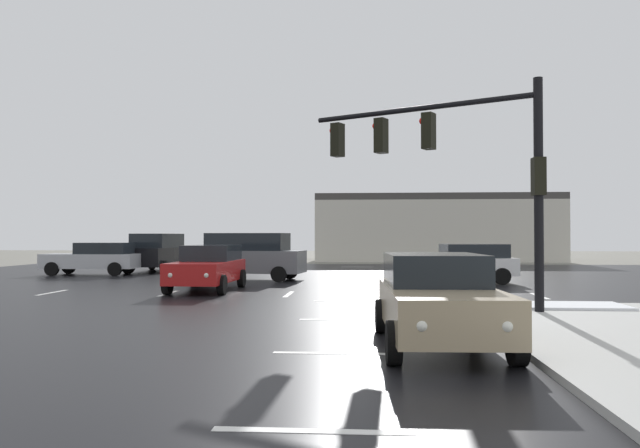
# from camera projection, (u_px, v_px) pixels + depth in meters

# --- Properties ---
(ground_plane) EXTENTS (120.00, 120.00, 0.00)m
(ground_plane) POSITION_uv_depth(u_px,v_px,m) (350.00, 295.00, 19.97)
(ground_plane) COLOR slate
(road_asphalt) EXTENTS (44.00, 44.00, 0.02)m
(road_asphalt) POSITION_uv_depth(u_px,v_px,m) (350.00, 295.00, 19.97)
(road_asphalt) COLOR black
(road_asphalt) RESTS_ON ground_plane
(snow_strip_curbside) EXTENTS (4.00, 1.60, 0.06)m
(snow_strip_curbside) POSITION_uv_depth(u_px,v_px,m) (543.00, 305.00, 15.62)
(snow_strip_curbside) COLOR white
(snow_strip_curbside) RESTS_ON sidewalk_corner
(lane_markings) EXTENTS (36.15, 36.15, 0.01)m
(lane_markings) POSITION_uv_depth(u_px,v_px,m) (389.00, 299.00, 18.51)
(lane_markings) COLOR silver
(lane_markings) RESTS_ON road_asphalt
(traffic_signal_mast) EXTENTS (5.61, 3.17, 5.56)m
(traffic_signal_mast) POSITION_uv_depth(u_px,v_px,m) (453.00, 154.00, 15.79)
(traffic_signal_mast) COLOR black
(traffic_signal_mast) RESTS_ON sidewalk_corner
(strip_building_background) EXTENTS (18.47, 8.00, 5.11)m
(strip_building_background) POSITION_uv_depth(u_px,v_px,m) (435.00, 228.00, 49.02)
(strip_building_background) COLOR beige
(strip_building_background) RESTS_ON ground_plane
(sedan_tan) EXTENTS (2.15, 4.59, 1.58)m
(sedan_tan) POSITION_uv_depth(u_px,v_px,m) (437.00, 297.00, 10.78)
(sedan_tan) COLOR tan
(sedan_tan) RESTS_ON road_asphalt
(sedan_red) EXTENTS (2.04, 4.55, 1.58)m
(sedan_red) POSITION_uv_depth(u_px,v_px,m) (208.00, 267.00, 21.63)
(sedan_red) COLOR #B21919
(sedan_red) RESTS_ON road_asphalt
(sedan_silver) EXTENTS (4.58, 2.13, 1.58)m
(sedan_silver) POSITION_uv_depth(u_px,v_px,m) (95.00, 258.00, 30.27)
(sedan_silver) COLOR #B7BABF
(sedan_silver) RESTS_ON road_asphalt
(sedan_white) EXTENTS (4.67, 2.41, 1.58)m
(sedan_white) POSITION_uv_depth(u_px,v_px,m) (462.00, 263.00, 24.86)
(sedan_white) COLOR white
(sedan_white) RESTS_ON road_asphalt
(suv_black) EXTENTS (2.34, 4.91, 2.03)m
(suv_black) POSITION_uv_depth(u_px,v_px,m) (158.00, 251.00, 33.28)
(suv_black) COLOR black
(suv_black) RESTS_ON road_asphalt
(suv_grey) EXTENTS (4.99, 2.60, 2.03)m
(suv_grey) POSITION_uv_depth(u_px,v_px,m) (248.00, 255.00, 26.67)
(suv_grey) COLOR slate
(suv_grey) RESTS_ON road_asphalt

